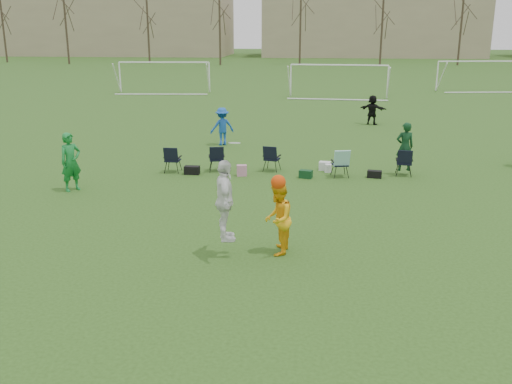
# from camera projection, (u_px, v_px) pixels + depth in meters

# --- Properties ---
(ground) EXTENTS (260.00, 260.00, 0.00)m
(ground) POSITION_uv_depth(u_px,v_px,m) (216.00, 257.00, 13.31)
(ground) COLOR #294917
(ground) RESTS_ON ground
(fielder_green_near) EXTENTS (0.80, 0.83, 1.92)m
(fielder_green_near) POSITION_uv_depth(u_px,v_px,m) (71.00, 162.00, 18.48)
(fielder_green_near) COLOR #15782F
(fielder_green_near) RESTS_ON ground
(fielder_blue) EXTENTS (1.26, 1.06, 1.70)m
(fielder_blue) POSITION_uv_depth(u_px,v_px,m) (222.00, 126.00, 25.71)
(fielder_blue) COLOR #164DAC
(fielder_blue) RESTS_ON ground
(fielder_black) EXTENTS (1.55, 1.08, 1.61)m
(fielder_black) POSITION_uv_depth(u_px,v_px,m) (372.00, 110.00, 31.12)
(fielder_black) COLOR black
(fielder_black) RESTS_ON ground
(center_contest) EXTENTS (1.92, 1.32, 2.73)m
(center_contest) POSITION_uv_depth(u_px,v_px,m) (251.00, 209.00, 13.15)
(center_contest) COLOR white
(center_contest) RESTS_ON ground
(sideline_setup) EXTENTS (9.08, 1.60, 1.91)m
(sideline_setup) POSITION_uv_depth(u_px,v_px,m) (305.00, 159.00, 20.74)
(sideline_setup) COLOR #0E351A
(sideline_setup) RESTS_ON ground
(goal_left) EXTENTS (7.39, 0.76, 2.46)m
(goal_left) POSITION_uv_depth(u_px,v_px,m) (164.00, 68.00, 46.22)
(goal_left) COLOR white
(goal_left) RESTS_ON ground
(goal_mid) EXTENTS (7.40, 0.63, 2.46)m
(goal_mid) POSITION_uv_depth(u_px,v_px,m) (339.00, 72.00, 42.96)
(goal_mid) COLOR white
(goal_mid) RESTS_ON ground
(goal_right) EXTENTS (7.35, 1.14, 2.46)m
(goal_right) POSITION_uv_depth(u_px,v_px,m) (481.00, 67.00, 47.54)
(goal_right) COLOR white
(goal_right) RESTS_ON ground
(tree_line) EXTENTS (110.28, 3.28, 11.40)m
(tree_line) POSITION_uv_depth(u_px,v_px,m) (302.00, 27.00, 78.60)
(tree_line) COLOR #382B21
(tree_line) RESTS_ON ground
(building_row) EXTENTS (126.00, 16.00, 13.00)m
(building_row) POSITION_uv_depth(u_px,v_px,m) (341.00, 22.00, 102.71)
(building_row) COLOR tan
(building_row) RESTS_ON ground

